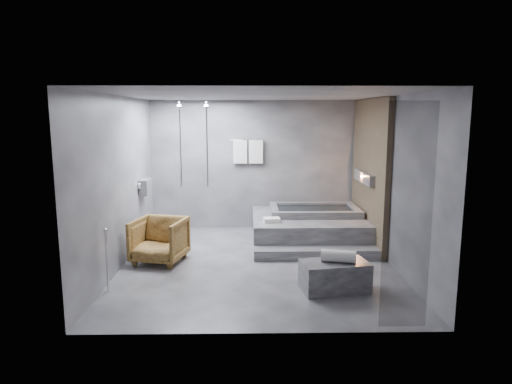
{
  "coord_description": "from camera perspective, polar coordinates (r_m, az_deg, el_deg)",
  "views": [
    {
      "loc": [
        -0.15,
        -7.42,
        2.51
      ],
      "look_at": [
        -0.01,
        0.3,
        1.18
      ],
      "focal_mm": 32.0,
      "sensor_mm": 36.0,
      "label": 1
    }
  ],
  "objects": [
    {
      "name": "concrete_bench",
      "position": [
        6.74,
        9.8,
        -10.33
      ],
      "size": [
        1.02,
        0.67,
        0.42
      ],
      "primitive_type": "cube",
      "rotation": [
        0.0,
        0.0,
        0.17
      ],
      "color": "#323134",
      "rests_on": "ground"
    },
    {
      "name": "driftwood_chair",
      "position": [
        7.99,
        -12.0,
        -5.9
      ],
      "size": [
        0.99,
        1.01,
        0.76
      ],
      "primitive_type": "imported",
      "rotation": [
        0.0,
        0.0,
        -0.24
      ],
      "color": "#472E11",
      "rests_on": "ground"
    },
    {
      "name": "rolled_towel",
      "position": [
        6.64,
        10.28,
        -7.9
      ],
      "size": [
        0.52,
        0.29,
        0.18
      ],
      "primitive_type": "cylinder",
      "rotation": [
        0.0,
        1.57,
        -0.25
      ],
      "color": "silver",
      "rests_on": "concrete_bench"
    },
    {
      "name": "deck_towel",
      "position": [
        8.58,
        1.98,
        -3.51
      ],
      "size": [
        0.32,
        0.25,
        0.08
      ],
      "primitive_type": "cube",
      "rotation": [
        0.0,
        0.0,
        0.1
      ],
      "color": "silver",
      "rests_on": "tub_deck"
    },
    {
      "name": "room",
      "position": [
        7.72,
        3.05,
        3.96
      ],
      "size": [
        5.0,
        5.04,
        2.82
      ],
      "color": "#333336",
      "rests_on": "ground"
    },
    {
      "name": "tub_deck",
      "position": [
        9.23,
        6.51,
        -4.48
      ],
      "size": [
        2.2,
        2.0,
        0.5
      ],
      "primitive_type": "cube",
      "color": "#39383B",
      "rests_on": "ground"
    },
    {
      "name": "tub_step",
      "position": [
        8.15,
        7.56,
        -7.6
      ],
      "size": [
        2.2,
        0.36,
        0.18
      ],
      "primitive_type": "cube",
      "color": "#39383B",
      "rests_on": "ground"
    }
  ]
}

